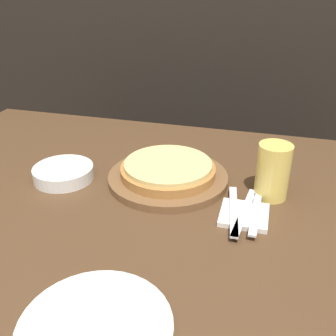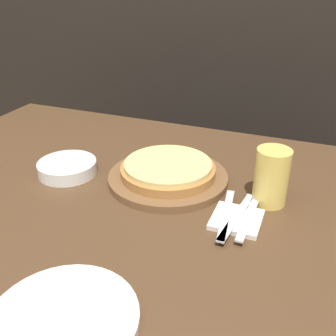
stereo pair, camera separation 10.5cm
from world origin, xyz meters
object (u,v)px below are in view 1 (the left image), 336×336
at_px(pizza_on_board, 168,173).
at_px(spoon, 255,213).
at_px(dinner_plate, 96,329).
at_px(beer_glass, 273,169).
at_px(fork, 234,210).
at_px(side_bowl, 64,173).
at_px(dinner_knife, 244,212).

xyz_separation_m(pizza_on_board, spoon, (0.24, -0.12, -0.01)).
bearing_deg(dinner_plate, beer_glass, 63.36).
bearing_deg(beer_glass, pizza_on_board, 178.43).
height_order(pizza_on_board, fork, pizza_on_board).
distance_m(fork, spoon, 0.05).
bearing_deg(pizza_on_board, fork, -32.27).
height_order(side_bowl, dinner_knife, side_bowl).
bearing_deg(side_bowl, spoon, -6.47).
bearing_deg(pizza_on_board, spoon, -26.56).
distance_m(pizza_on_board, dinner_knife, 0.25).
bearing_deg(pizza_on_board, side_bowl, -167.60).
bearing_deg(spoon, fork, 180.00).
relative_size(fork, dinner_knife, 1.00).
bearing_deg(fork, spoon, 0.00).
relative_size(beer_glass, dinner_plate, 0.57).
bearing_deg(dinner_knife, spoon, 0.00).
xyz_separation_m(side_bowl, fork, (0.47, -0.06, -0.00)).
distance_m(side_bowl, fork, 0.47).
height_order(fork, spoon, same).
bearing_deg(spoon, side_bowl, 173.53).
height_order(dinner_plate, fork, dinner_plate).
xyz_separation_m(dinner_plate, side_bowl, (-0.30, 0.45, 0.01)).
distance_m(dinner_knife, spoon, 0.03).
relative_size(side_bowl, spoon, 0.91).
xyz_separation_m(dinner_plate, spoon, (0.22, 0.39, 0.01)).
relative_size(pizza_on_board, dinner_plate, 1.30).
distance_m(pizza_on_board, side_bowl, 0.29).
relative_size(pizza_on_board, dinner_knife, 1.53).
relative_size(side_bowl, dinner_knife, 0.77).
height_order(fork, dinner_knife, same).
distance_m(beer_glass, side_bowl, 0.55).
bearing_deg(beer_glass, fork, -125.03).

